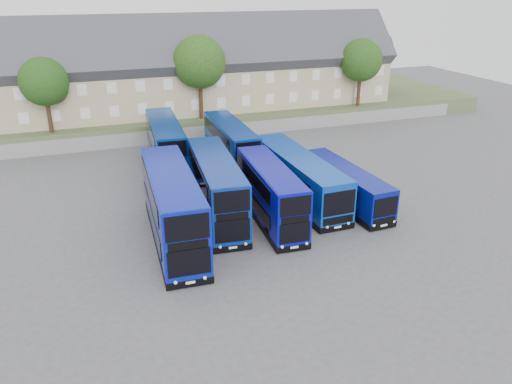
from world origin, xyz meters
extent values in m
plane|color=#4E4E53|center=(0.00, 0.00, 0.00)|extent=(120.00, 120.00, 0.00)
cube|color=slate|center=(0.00, 24.00, 0.75)|extent=(70.00, 0.40, 1.50)
cube|color=#465831|center=(0.00, 34.00, 1.00)|extent=(80.00, 20.00, 2.00)
cube|color=tan|center=(-18.00, 30.00, 5.00)|extent=(6.00, 8.00, 6.00)
cube|color=#37373C|center=(-18.00, 30.00, 8.00)|extent=(6.00, 10.40, 10.40)
cube|color=brown|center=(-16.50, 30.00, 11.84)|extent=(0.60, 0.90, 1.40)
cube|color=tan|center=(-12.00, 30.00, 5.00)|extent=(6.00, 8.00, 6.00)
cube|color=#37373C|center=(-12.00, 30.00, 8.00)|extent=(6.00, 10.40, 10.40)
cube|color=brown|center=(-10.50, 30.00, 11.84)|extent=(0.60, 0.90, 1.40)
cube|color=tan|center=(-6.00, 30.00, 5.00)|extent=(6.00, 8.00, 6.00)
cube|color=#37373C|center=(-6.00, 30.00, 8.00)|extent=(6.00, 10.40, 10.40)
cube|color=brown|center=(-4.50, 30.00, 11.84)|extent=(0.60, 0.90, 1.40)
cube|color=tan|center=(0.00, 30.00, 5.00)|extent=(6.00, 8.00, 6.00)
cube|color=#37373C|center=(0.00, 30.00, 8.00)|extent=(6.00, 10.40, 10.40)
cube|color=brown|center=(1.50, 30.00, 11.84)|extent=(0.60, 0.90, 1.40)
cube|color=tan|center=(6.00, 30.00, 5.00)|extent=(6.00, 8.00, 6.00)
cube|color=#37373C|center=(6.00, 30.00, 8.00)|extent=(6.00, 10.40, 10.40)
cube|color=brown|center=(7.50, 30.00, 11.84)|extent=(0.60, 0.90, 1.40)
cube|color=tan|center=(12.00, 30.00, 5.00)|extent=(6.00, 8.00, 6.00)
cube|color=#37373C|center=(12.00, 30.00, 8.00)|extent=(6.00, 10.40, 10.40)
cube|color=brown|center=(13.50, 30.00, 11.84)|extent=(0.60, 0.90, 1.40)
cube|color=tan|center=(18.00, 30.00, 5.00)|extent=(6.00, 8.00, 6.00)
cube|color=#37373C|center=(18.00, 30.00, 8.00)|extent=(6.00, 10.40, 10.40)
cube|color=brown|center=(19.50, 30.00, 11.84)|extent=(0.60, 0.90, 1.40)
cube|color=tan|center=(24.00, 30.00, 5.00)|extent=(6.00, 8.00, 6.00)
cube|color=#37373C|center=(24.00, 30.00, 8.00)|extent=(6.00, 10.40, 10.40)
cube|color=brown|center=(25.50, 30.00, 11.84)|extent=(0.60, 0.90, 1.40)
cube|color=#08179D|center=(-6.00, 1.33, 2.61)|extent=(3.37, 12.30, 4.52)
cube|color=black|center=(-6.00, 1.33, 0.30)|extent=(3.41, 12.34, 0.45)
cube|color=black|center=(-6.31, -4.78, 1.72)|extent=(2.47, 0.18, 1.66)
cube|color=black|center=(-6.31, -4.78, 3.93)|extent=(2.47, 0.18, 1.55)
cylinder|color=black|center=(-7.43, -2.50, 0.50)|extent=(0.35, 1.01, 1.00)
cube|color=navy|center=(-2.25, 4.01, 2.45)|extent=(3.64, 11.59, 4.21)
cube|color=black|center=(-2.25, 4.01, 0.30)|extent=(3.68, 11.63, 0.45)
cube|color=black|center=(-2.78, -1.70, 1.61)|extent=(2.29, 0.27, 1.55)
cube|color=black|center=(-2.78, -1.70, 3.68)|extent=(2.29, 0.27, 1.45)
cylinder|color=black|center=(-3.71, 0.63, 0.50)|extent=(0.39, 1.02, 1.00)
cube|color=#080C9B|center=(1.32, 2.17, 2.24)|extent=(2.98, 10.45, 3.78)
cube|color=black|center=(1.32, 2.17, 0.30)|extent=(3.02, 10.50, 0.45)
cube|color=black|center=(1.00, -3.02, 1.46)|extent=(2.05, 0.19, 1.41)
cube|color=black|center=(1.00, -3.02, 3.33)|extent=(2.05, 0.19, 1.31)
cylinder|color=black|center=(0.12, -0.73, 0.50)|extent=(0.36, 1.02, 1.00)
cube|color=navy|center=(-3.86, 15.78, 2.44)|extent=(3.29, 11.46, 4.18)
cube|color=black|center=(-3.86, 15.78, 0.30)|extent=(3.33, 11.50, 0.45)
cube|color=black|center=(-4.22, 10.11, 1.59)|extent=(2.27, 0.21, 1.54)
cube|color=black|center=(-4.22, 10.11, 3.65)|extent=(2.27, 0.21, 1.44)
cylinder|color=black|center=(-5.21, 12.40, 0.50)|extent=(0.36, 1.02, 1.00)
cube|color=navy|center=(1.86, 13.76, 2.34)|extent=(2.65, 10.85, 3.97)
cube|color=black|center=(1.86, 13.76, 0.30)|extent=(2.69, 10.89, 0.45)
cube|color=black|center=(1.76, 8.33, 1.52)|extent=(2.16, 0.10, 1.47)
cube|color=black|center=(1.76, 8.33, 3.49)|extent=(2.16, 0.10, 1.38)
cylinder|color=black|center=(0.72, 10.58, 0.50)|extent=(0.32, 1.01, 1.00)
cube|color=#093DA7|center=(4.93, 5.20, 1.98)|extent=(2.99, 13.17, 3.26)
cube|color=black|center=(4.93, 5.20, 0.30)|extent=(3.03, 13.21, 0.45)
cube|color=black|center=(5.06, -1.39, 2.24)|extent=(2.43, 0.11, 1.75)
cylinder|color=black|center=(3.80, 0.82, 0.50)|extent=(0.32, 1.01, 1.00)
cube|color=#071384|center=(8.03, 3.07, 1.63)|extent=(2.71, 10.70, 2.57)
cube|color=black|center=(8.03, 3.07, 0.30)|extent=(2.75, 10.74, 0.45)
cube|color=black|center=(8.28, -2.26, 1.81)|extent=(1.91, 0.15, 1.41)
cylinder|color=black|center=(7.22, -0.07, 0.50)|extent=(0.35, 1.01, 1.00)
cylinder|color=#382314|center=(-14.00, 25.00, 3.88)|extent=(0.44, 0.44, 3.75)
sphere|color=#1B3D10|center=(-14.00, 25.00, 7.25)|extent=(4.80, 4.80, 4.80)
sphere|color=#1B3D10|center=(-13.40, 25.40, 6.50)|extent=(3.30, 3.30, 3.30)
cylinder|color=#382314|center=(2.00, 25.50, 4.25)|extent=(0.44, 0.44, 4.50)
sphere|color=#1B370F|center=(2.00, 25.50, 8.30)|extent=(5.76, 5.76, 5.76)
sphere|color=#1B370F|center=(2.60, 25.90, 7.40)|extent=(3.96, 3.96, 3.96)
cylinder|color=#382314|center=(22.00, 25.00, 4.00)|extent=(0.44, 0.44, 4.00)
sphere|color=#0F380F|center=(22.00, 25.00, 7.60)|extent=(5.12, 5.12, 5.12)
sphere|color=#0F380F|center=(22.60, 25.40, 6.80)|extent=(3.52, 3.52, 3.52)
cylinder|color=#382314|center=(28.00, 32.00, 4.12)|extent=(0.44, 0.44, 4.25)
sphere|color=#0E3610|center=(28.00, 32.00, 7.95)|extent=(5.44, 5.44, 5.44)
sphere|color=#0E3610|center=(28.60, 32.40, 7.10)|extent=(3.74, 3.74, 3.74)
camera|label=1|loc=(-11.00, -29.02, 16.34)|focal=35.00mm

